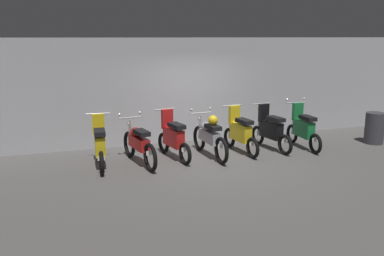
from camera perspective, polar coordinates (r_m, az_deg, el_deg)
The scene contains 10 objects.
ground_plane at distance 9.90m, azimuth 3.06°, elevation -4.48°, with size 80.00×80.00×0.00m, color #565451.
back_wall at distance 11.52m, azimuth -0.70°, elevation 5.36°, with size 16.00×0.30×2.90m, color #ADADB2.
motorbike_slot_0 at distance 9.49m, azimuth -12.82°, elevation -2.25°, with size 0.56×1.68×1.18m.
motorbike_slot_1 at distance 9.55m, azimuth -7.52°, elevation -2.15°, with size 0.61×1.93×1.15m.
motorbike_slot_2 at distance 9.90m, azimuth -2.69°, elevation -1.33°, with size 0.58×1.67×1.18m.
motorbike_slot_3 at distance 10.02m, azimuth 2.47°, elevation -1.13°, with size 0.59×1.95×1.15m.
motorbike_slot_4 at distance 10.48m, azimuth 6.74°, elevation -0.62°, with size 0.56×1.68×1.18m.
motorbike_slot_5 at distance 10.89m, azimuth 10.93°, elevation -0.26°, with size 0.56×1.67×1.18m.
motorbike_slot_6 at distance 11.22m, azimuth 15.31°, elevation -0.08°, with size 0.59×1.68×1.29m.
trash_bin at distance 12.40m, azimuth 24.26°, elevation -0.01°, with size 0.52×0.52×0.87m, color #38383D.
Camera 1 is at (-3.52, -8.78, 2.93)m, focal length 37.96 mm.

